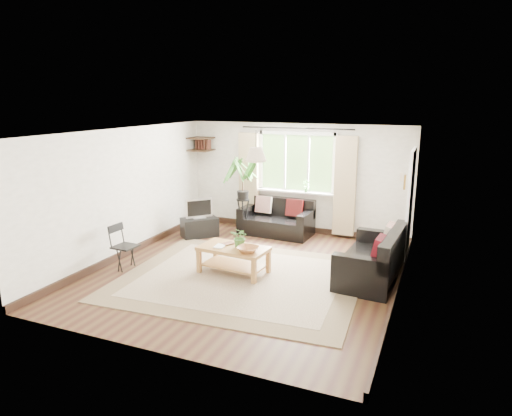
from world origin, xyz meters
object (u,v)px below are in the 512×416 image
at_px(sofa_back, 276,218).
at_px(coffee_table, 234,260).
at_px(sofa_right, 371,256).
at_px(folding_chair, 125,247).
at_px(palm_stand, 243,196).
at_px(tv_stand, 200,227).

distance_m(sofa_back, coffee_table, 2.44).
bearing_deg(sofa_right, sofa_back, -123.74).
distance_m(sofa_right, coffee_table, 2.30).
xyz_separation_m(sofa_right, folding_chair, (-4.04, -1.18, -0.01)).
bearing_deg(palm_stand, sofa_back, 18.52).
height_order(coffee_table, tv_stand, coffee_table).
bearing_deg(coffee_table, sofa_back, 92.96).
height_order(sofa_back, coffee_table, sofa_back).
bearing_deg(sofa_back, folding_chair, -116.74).
height_order(sofa_right, coffee_table, sofa_right).
distance_m(sofa_right, folding_chair, 4.21).
bearing_deg(sofa_right, folding_chair, -69.90).
bearing_deg(palm_stand, sofa_right, -27.34).
xyz_separation_m(sofa_right, palm_stand, (-3.01, 1.56, 0.44)).
distance_m(sofa_right, palm_stand, 3.42).
distance_m(tv_stand, folding_chair, 2.21).
relative_size(palm_stand, folding_chair, 2.15).
distance_m(coffee_table, palm_stand, 2.43).
height_order(sofa_back, palm_stand, palm_stand).
relative_size(sofa_back, palm_stand, 0.92).
distance_m(tv_stand, palm_stand, 1.16).
bearing_deg(sofa_back, coffee_table, -83.84).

